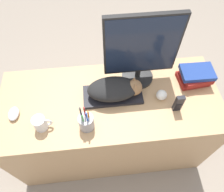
{
  "coord_description": "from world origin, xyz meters",
  "views": [
    {
      "loc": [
        -0.07,
        -0.46,
        1.97
      ],
      "look_at": [
        0.01,
        0.3,
        0.82
      ],
      "focal_mm": 35.0,
      "sensor_mm": 36.0,
      "label": 1
    }
  ],
  "objects": [
    {
      "name": "baseball",
      "position": [
        0.33,
        0.29,
        0.79
      ],
      "size": [
        0.07,
        0.07,
        0.07
      ],
      "color": "silver",
      "rests_on": "desk"
    },
    {
      "name": "phone",
      "position": [
        0.41,
        0.2,
        0.82
      ],
      "size": [
        0.05,
        0.03,
        0.14
      ],
      "color": "black",
      "rests_on": "desk"
    },
    {
      "name": "cat",
      "position": [
        0.04,
        0.34,
        0.83
      ],
      "size": [
        0.35,
        0.19,
        0.12
      ],
      "color": "black",
      "rests_on": "keyboard"
    },
    {
      "name": "computer_mouse",
      "position": [
        -0.61,
        0.26,
        0.77
      ],
      "size": [
        0.07,
        0.1,
        0.04
      ],
      "color": "silver",
      "rests_on": "desk"
    },
    {
      "name": "ground_plane",
      "position": [
        0.0,
        0.0,
        0.0
      ],
      "size": [
        12.0,
        12.0,
        0.0
      ],
      "primitive_type": "plane",
      "color": "gray"
    },
    {
      "name": "coffee_mug",
      "position": [
        -0.43,
        0.16,
        0.8
      ],
      "size": [
        0.11,
        0.08,
        0.1
      ],
      "color": "silver",
      "rests_on": "desk"
    },
    {
      "name": "desk",
      "position": [
        0.0,
        0.31,
        0.38
      ],
      "size": [
        1.48,
        0.63,
        0.76
      ],
      "color": "tan",
      "rests_on": "ground_plane"
    },
    {
      "name": "pen_cup",
      "position": [
        -0.16,
        0.14,
        0.81
      ],
      "size": [
        0.09,
        0.09,
        0.21
      ],
      "color": "#939399",
      "rests_on": "desk"
    },
    {
      "name": "keyboard",
      "position": [
        0.02,
        0.34,
        0.77
      ],
      "size": [
        0.39,
        0.17,
        0.02
      ],
      "color": "black",
      "rests_on": "desk"
    },
    {
      "name": "book_stack",
      "position": [
        0.59,
        0.41,
        0.81
      ],
      "size": [
        0.22,
        0.18,
        0.11
      ],
      "color": "maroon",
      "rests_on": "desk"
    },
    {
      "name": "monitor",
      "position": [
        0.21,
        0.48,
        1.03
      ],
      "size": [
        0.46,
        0.22,
        0.52
      ],
      "color": "black",
      "rests_on": "desk"
    }
  ]
}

